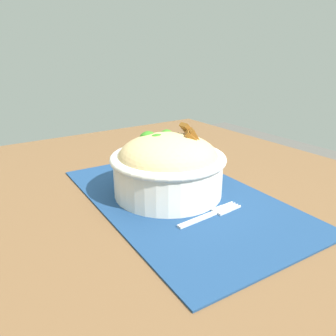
# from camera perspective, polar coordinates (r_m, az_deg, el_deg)

# --- Properties ---
(table) EXTENTS (1.11, 0.90, 0.78)m
(table) POSITION_cam_1_polar(r_m,az_deg,el_deg) (0.64, 1.46, -11.09)
(table) COLOR brown
(table) RESTS_ON ground_plane
(placemat) EXTENTS (0.48, 0.31, 0.00)m
(placemat) POSITION_cam_1_polar(r_m,az_deg,el_deg) (0.61, 2.19, -5.16)
(placemat) COLOR navy
(placemat) RESTS_ON table
(bowl) EXTENTS (0.24, 0.24, 0.13)m
(bowl) POSITION_cam_1_polar(r_m,az_deg,el_deg) (0.60, -0.02, 0.52)
(bowl) COLOR silver
(bowl) RESTS_ON placemat
(fork) EXTENTS (0.02, 0.13, 0.00)m
(fork) POSITION_cam_1_polar(r_m,az_deg,el_deg) (0.55, 7.60, -7.76)
(fork) COLOR silver
(fork) RESTS_ON placemat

